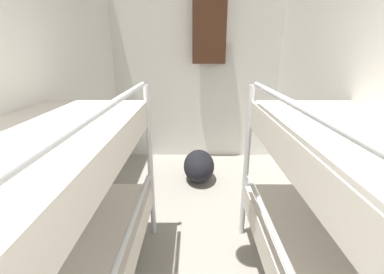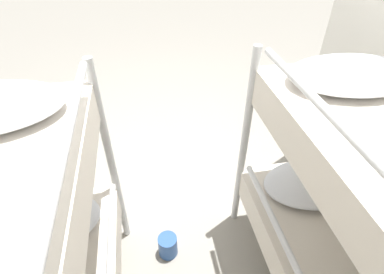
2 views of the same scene
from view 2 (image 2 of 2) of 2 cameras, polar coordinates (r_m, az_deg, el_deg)
ground_plane at (r=2.64m, az=-3.84°, el=-6.26°), size 20.00×20.00×0.00m
tin_can at (r=2.09m, az=-4.62°, el=-19.93°), size 0.12×0.12×0.16m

